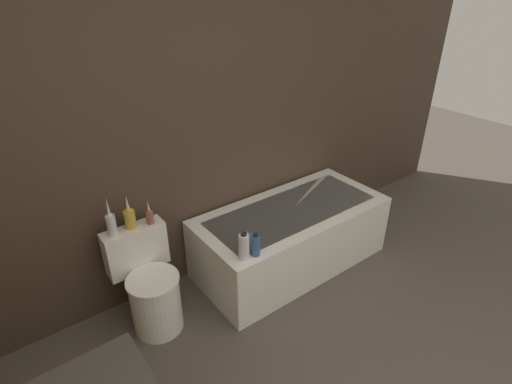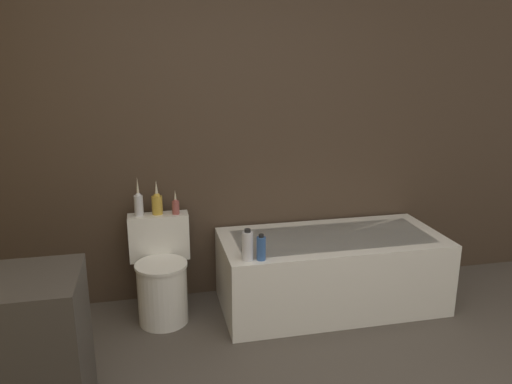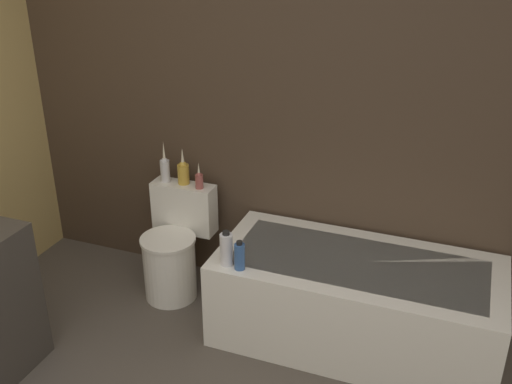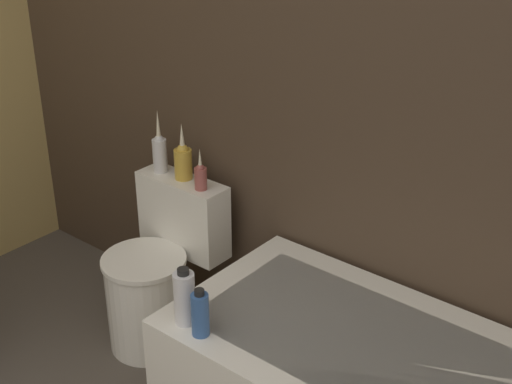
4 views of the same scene
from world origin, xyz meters
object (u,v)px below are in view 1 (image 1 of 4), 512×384
Objects in this scene: toilet at (150,287)px; shampoo_bottle_tall at (244,247)px; vase_bronze at (150,216)px; bathtub at (291,236)px; vase_gold at (111,223)px; vase_silver at (130,217)px; shampoo_bottle_short at (256,245)px.

shampoo_bottle_tall is at bearing -34.20° from toilet.
toilet is 4.00× the size of vase_bronze.
bathtub is 0.82m from shampoo_bottle_tall.
vase_bronze reaches higher than bathtub.
vase_silver is (0.13, 0.01, -0.01)m from vase_gold.
toilet is 3.39× the size of shampoo_bottle_tall.
shampoo_bottle_tall reaches higher than shampoo_bottle_short.
vase_gold is at bearing 169.13° from bathtub.
bathtub is at bearing -3.92° from toilet.
toilet is 0.73m from shampoo_bottle_tall.
vase_gold is (-1.35, 0.26, 0.53)m from bathtub.
bathtub is 1.48m from vase_gold.
shampoo_bottle_tall is (0.54, -0.37, 0.32)m from toilet.
toilet is 0.54m from vase_gold.
vase_silver is at bearing 137.67° from shampoo_bottle_short.
bathtub is at bearing -10.87° from vase_gold.
shampoo_bottle_tall reaches higher than bathtub.
vase_bronze is (0.13, 0.16, 0.46)m from toilet.
toilet is 0.80m from shampoo_bottle_short.
shampoo_bottle_short is (0.09, -0.02, -0.02)m from shampoo_bottle_tall.
vase_gold is at bearing 140.90° from shampoo_bottle_tall.
bathtub is 2.26× the size of toilet.
vase_bronze is 0.68m from shampoo_bottle_tall.
vase_bronze is at bearing -13.20° from vase_silver.
bathtub is 7.67× the size of shampoo_bottle_tall.
vase_bronze is at bearing 132.70° from shampoo_bottle_short.
vase_bronze is at bearing 50.95° from toilet.
bathtub is 1.36m from vase_silver.
shampoo_bottle_short is (0.50, -0.54, -0.15)m from vase_bronze.
toilet is 0.50m from vase_bronze.
vase_silver reaches higher than shampoo_bottle_tall.
vase_gold is 1.61× the size of shampoo_bottle_short.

